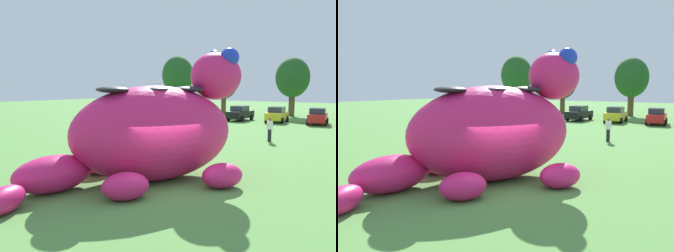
% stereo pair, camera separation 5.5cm
% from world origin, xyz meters
% --- Properties ---
extents(ground_plane, '(160.00, 160.00, 0.00)m').
position_xyz_m(ground_plane, '(0.00, 0.00, 0.00)').
color(ground_plane, '#568E42').
extents(giant_inflatable_creature, '(7.52, 11.08, 5.64)m').
position_xyz_m(giant_inflatable_creature, '(-1.08, 0.88, 2.06)').
color(giant_inflatable_creature, '#E01E6B').
rests_on(giant_inflatable_creature, ground).
extents(car_black, '(1.99, 4.13, 1.72)m').
position_xyz_m(car_black, '(-9.37, 27.59, 0.86)').
color(car_black, black).
rests_on(car_black, ground).
extents(car_yellow, '(2.26, 4.25, 1.72)m').
position_xyz_m(car_yellow, '(-5.22, 28.07, 0.86)').
color(car_yellow, yellow).
rests_on(car_yellow, ground).
extents(car_red, '(2.41, 4.31, 1.72)m').
position_xyz_m(car_red, '(-0.99, 28.29, 0.86)').
color(car_red, red).
rests_on(car_red, ground).
extents(tree_far_left, '(4.82, 4.82, 8.55)m').
position_xyz_m(tree_far_left, '(-23.04, 34.70, 5.59)').
color(tree_far_left, brown).
rests_on(tree_far_left, ground).
extents(tree_left, '(3.85, 3.85, 6.83)m').
position_xyz_m(tree_left, '(-15.37, 35.08, 4.47)').
color(tree_left, brown).
rests_on(tree_left, ground).
extents(tree_mid_left, '(4.36, 4.36, 7.74)m').
position_xyz_m(tree_mid_left, '(-6.45, 37.28, 5.06)').
color(tree_mid_left, brown).
rests_on(tree_mid_left, ground).
extents(spectator_near_inflatable, '(0.38, 0.26, 1.71)m').
position_xyz_m(spectator_near_inflatable, '(-0.92, 14.13, 0.85)').
color(spectator_near_inflatable, black).
rests_on(spectator_near_inflatable, ground).
extents(spectator_mid_field, '(0.38, 0.26, 1.71)m').
position_xyz_m(spectator_mid_field, '(-5.68, 9.60, 0.85)').
color(spectator_mid_field, '#2D334C').
rests_on(spectator_mid_field, ground).
extents(spectator_by_cars, '(0.38, 0.26, 1.71)m').
position_xyz_m(spectator_by_cars, '(-9.88, 5.05, 0.85)').
color(spectator_by_cars, black).
rests_on(spectator_by_cars, ground).
extents(spectator_wandering, '(0.38, 0.26, 1.71)m').
position_xyz_m(spectator_wandering, '(-11.28, 12.50, 0.85)').
color(spectator_wandering, '#726656').
rests_on(spectator_wandering, ground).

